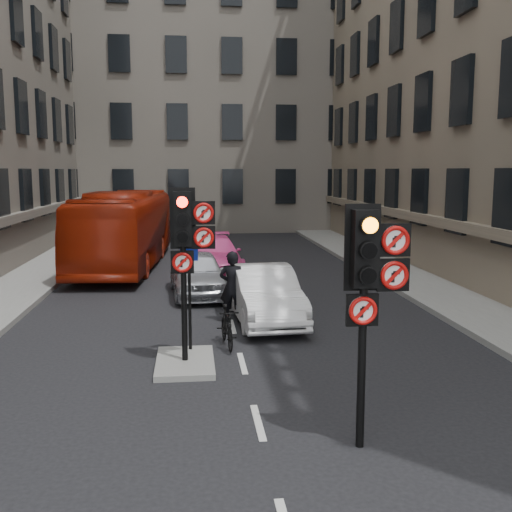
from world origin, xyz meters
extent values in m
plane|color=black|center=(0.00, 0.00, 0.00)|extent=(120.00, 120.00, 0.00)
cube|color=gray|center=(7.20, 12.00, 0.08)|extent=(3.00, 50.00, 0.16)
cube|color=gray|center=(-1.20, 5.00, 0.06)|extent=(1.20, 2.00, 0.12)
cube|color=slate|center=(0.00, 38.00, 10.00)|extent=(30.00, 14.00, 20.00)
cylinder|color=black|center=(1.40, 1.00, 1.20)|extent=(0.12, 0.12, 2.40)
cube|color=black|center=(1.40, 1.00, 2.95)|extent=(0.36, 0.28, 1.10)
cube|color=black|center=(1.40, 1.13, 2.95)|extent=(0.52, 0.03, 1.25)
cylinder|color=orange|center=(1.40, 0.76, 3.30)|extent=(0.22, 0.01, 0.22)
cylinder|color=black|center=(1.40, 0.76, 2.95)|extent=(0.22, 0.01, 0.22)
cylinder|color=black|center=(1.40, 0.76, 2.60)|extent=(0.22, 0.01, 0.22)
cube|color=black|center=(1.82, 0.98, 3.07)|extent=(0.47, 0.05, 0.47)
cylinder|color=white|center=(1.82, 0.94, 3.07)|extent=(0.41, 0.02, 0.41)
torus|color=#BF0C0A|center=(1.82, 0.93, 3.07)|extent=(0.41, 0.06, 0.41)
cube|color=#BF0C0A|center=(1.82, 0.92, 3.07)|extent=(0.25, 0.01, 0.25)
cube|color=black|center=(1.82, 0.98, 2.57)|extent=(0.47, 0.05, 0.47)
cylinder|color=white|center=(1.82, 0.94, 2.57)|extent=(0.41, 0.02, 0.41)
torus|color=#BF0C0A|center=(1.82, 0.93, 2.57)|extent=(0.41, 0.06, 0.41)
cube|color=#BF0C0A|center=(1.82, 0.92, 2.57)|extent=(0.25, 0.01, 0.25)
cube|color=black|center=(1.38, 0.98, 2.07)|extent=(0.47, 0.05, 0.47)
cylinder|color=white|center=(1.38, 0.94, 2.07)|extent=(0.41, 0.02, 0.41)
torus|color=#BF0C0A|center=(1.38, 0.93, 2.07)|extent=(0.41, 0.06, 0.41)
cube|color=#BF0C0A|center=(1.38, 0.92, 2.07)|extent=(0.25, 0.01, 0.25)
cylinder|color=black|center=(-1.20, 5.00, 1.32)|extent=(0.12, 0.12, 2.40)
cube|color=black|center=(-1.20, 5.00, 3.07)|extent=(0.36, 0.28, 1.10)
cube|color=black|center=(-1.20, 5.13, 3.07)|extent=(0.52, 0.03, 1.25)
cylinder|color=#FF1407|center=(-1.20, 4.75, 3.42)|extent=(0.22, 0.02, 0.22)
cylinder|color=black|center=(-1.20, 4.75, 3.07)|extent=(0.22, 0.02, 0.22)
cylinder|color=black|center=(-1.20, 4.75, 2.72)|extent=(0.22, 0.02, 0.22)
cube|color=black|center=(-0.78, 4.98, 3.19)|extent=(0.47, 0.05, 0.47)
cylinder|color=white|center=(-0.78, 4.94, 3.19)|extent=(0.41, 0.02, 0.41)
torus|color=#BF0C0A|center=(-0.78, 4.92, 3.19)|extent=(0.41, 0.06, 0.41)
cube|color=#BF0C0A|center=(-0.78, 4.92, 3.19)|extent=(0.25, 0.02, 0.25)
cube|color=black|center=(-0.78, 4.98, 2.69)|extent=(0.47, 0.05, 0.47)
cylinder|color=white|center=(-0.78, 4.94, 2.69)|extent=(0.41, 0.02, 0.41)
torus|color=#BF0C0A|center=(-0.78, 4.92, 2.69)|extent=(0.41, 0.06, 0.41)
cube|color=#BF0C0A|center=(-0.78, 4.92, 2.69)|extent=(0.25, 0.02, 0.25)
cube|color=black|center=(-1.22, 4.98, 2.19)|extent=(0.47, 0.05, 0.47)
cylinder|color=white|center=(-1.22, 4.94, 2.19)|extent=(0.41, 0.02, 0.41)
torus|color=#BF0C0A|center=(-1.22, 4.92, 2.19)|extent=(0.41, 0.06, 0.41)
cube|color=#BF0C0A|center=(-1.22, 4.92, 2.19)|extent=(0.25, 0.02, 0.25)
imported|color=#B4B6BD|center=(-0.85, 12.12, 0.72)|extent=(2.03, 4.34, 1.44)
imported|color=white|center=(0.89, 8.51, 0.74)|extent=(1.85, 4.58, 1.48)
imported|color=#D73F8A|center=(-0.18, 16.10, 0.73)|extent=(2.27, 5.12, 1.46)
imported|color=maroon|center=(-3.80, 18.38, 1.58)|extent=(3.38, 11.52, 3.17)
imported|color=black|center=(-0.25, 6.27, 0.47)|extent=(0.58, 1.59, 0.93)
imported|color=black|center=(0.04, 8.53, 0.96)|extent=(0.79, 0.61, 1.92)
cylinder|color=black|center=(-1.09, 5.75, 1.25)|extent=(0.07, 0.07, 2.25)
cube|color=navy|center=(-1.09, 5.69, 2.26)|extent=(0.39, 0.16, 0.32)
camera|label=1|loc=(-1.02, -7.14, 4.05)|focal=42.00mm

